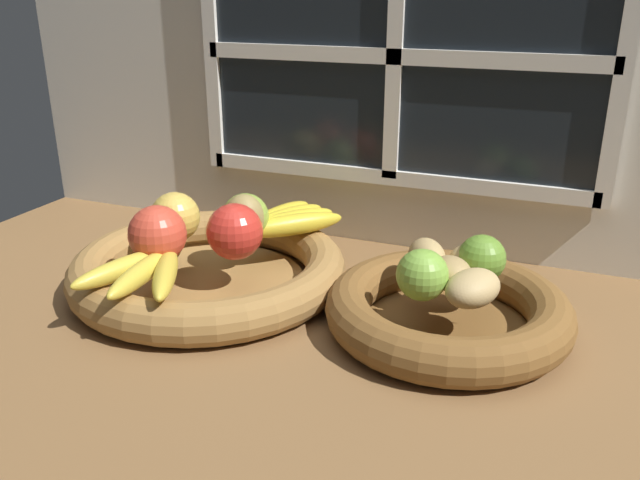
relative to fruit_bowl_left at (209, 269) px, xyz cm
name	(u,v)px	position (x,y,z in cm)	size (l,w,h in cm)	color
ground_plane	(328,327)	(19.55, -2.51, -4.20)	(140.00, 90.00, 3.00)	brown
back_wall	(398,76)	(19.55, 27.26, 25.18)	(140.00, 4.60, 55.00)	silver
fruit_bowl_left	(209,269)	(0.00, 0.00, 0.00)	(39.68, 39.68, 5.78)	olive
fruit_bowl_right	(447,311)	(34.77, 0.00, 0.02)	(31.03, 31.03, 5.78)	brown
apple_golden_left	(175,217)	(-6.16, 1.53, 6.72)	(7.30, 7.30, 7.30)	gold
apple_red_front	(157,234)	(-3.86, -6.07, 7.02)	(7.88, 7.88, 7.88)	#CC422D
apple_green_back	(246,217)	(3.17, 5.87, 6.56)	(6.96, 6.96, 6.96)	#8CAD3D
apple_red_right	(235,232)	(5.31, -1.20, 6.97)	(7.79, 7.79, 7.79)	red
pear_brown	(244,219)	(3.62, 4.65, 6.72)	(5.99, 5.28, 7.30)	olive
banana_bunch_front	(145,270)	(-1.85, -12.00, 4.48)	(14.38, 16.65, 2.81)	gold
banana_bunch_back	(284,221)	(7.03, 10.94, 4.70)	(13.92, 17.54, 3.24)	gold
potato_back	(474,261)	(36.82, 4.51, 5.41)	(6.41, 4.71, 4.67)	tan
potato_small	(473,288)	(38.05, -3.28, 5.23)	(8.06, 5.57, 4.31)	tan
potato_oblong	(427,258)	(31.08, 2.87, 5.55)	(7.08, 4.67, 4.95)	tan
potato_large	(450,273)	(34.77, 0.00, 5.19)	(6.13, 5.09, 4.23)	#A38451
lime_near	(422,275)	(32.12, -3.98, 6.22)	(6.28, 6.28, 6.28)	#7AAD3D
lime_far	(482,258)	(37.86, 3.98, 6.13)	(6.10, 6.10, 6.10)	olive
chili_pepper	(458,286)	(36.02, -1.00, 4.10)	(2.05, 2.05, 10.25)	red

